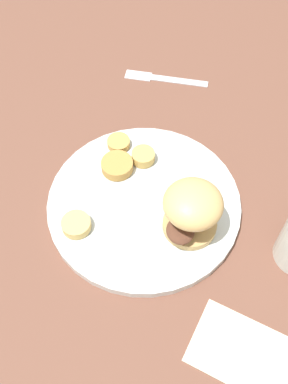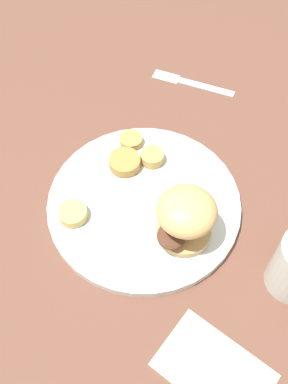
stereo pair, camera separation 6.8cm
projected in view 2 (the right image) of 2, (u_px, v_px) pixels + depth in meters
The scene contains 9 objects.
ground_plane at pixel (144, 206), 0.72m from camera, with size 4.00×4.00×0.00m, color brown.
dinner_plate at pixel (144, 203), 0.71m from camera, with size 0.30×0.30×0.02m.
sandwich at pixel (184, 217), 0.63m from camera, with size 0.09×0.10×0.09m.
potato_round_0 at pixel (73, 214), 0.68m from camera, with size 0.04×0.04×0.02m, color #DBB766.
potato_round_1 at pixel (131, 140), 0.76m from camera, with size 0.04×0.04×0.01m, color tan.
potato_round_2 at pixel (125, 162), 0.73m from camera, with size 0.05×0.05×0.02m, color #BC8942.
potato_round_3 at pixel (152, 157), 0.74m from camera, with size 0.04×0.04×0.02m, color tan.
fork at pixel (192, 83), 0.87m from camera, with size 0.16×0.07×0.00m.
napkin at pixel (214, 370), 0.58m from camera, with size 0.14×0.09×0.01m, color beige.
Camera 2 is at (0.24, -0.29, 0.61)m, focal length 42.00 mm.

